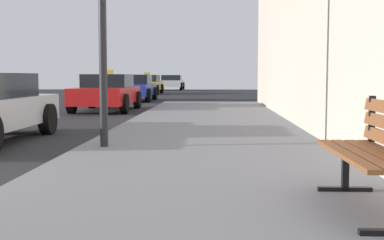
{
  "coord_description": "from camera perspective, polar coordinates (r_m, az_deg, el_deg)",
  "views": [
    {
      "loc": [
        4.08,
        -5.35,
        1.22
      ],
      "look_at": [
        3.79,
        1.21,
        0.66
      ],
      "focal_mm": 48.15,
      "sensor_mm": 36.0,
      "label": 1
    }
  ],
  "objects": [
    {
      "name": "car_blue",
      "position": [
        25.07,
        -6.54,
        3.59
      ],
      "size": [
        2.0,
        4.07,
        1.27
      ],
      "rotation": [
        0.0,
        0.0,
        3.14
      ],
      "color": "#233899",
      "rests_on": "ground_plane"
    },
    {
      "name": "sidewalk",
      "position": [
        5.48,
        1.65,
        -7.17
      ],
      "size": [
        4.0,
        32.0,
        0.15
      ],
      "primitive_type": "cube",
      "color": "slate",
      "rests_on": "ground_plane"
    },
    {
      "name": "car_yellow",
      "position": [
        34.7,
        -5.04,
        3.97
      ],
      "size": [
        1.94,
        4.57,
        1.43
      ],
      "rotation": [
        0.0,
        0.0,
        3.14
      ],
      "color": "yellow",
      "rests_on": "ground_plane"
    },
    {
      "name": "bench",
      "position": [
        4.35,
        20.08,
        -2.81
      ],
      "size": [
        0.52,
        1.58,
        0.89
      ],
      "rotation": [
        0.0,
        0.0,
        0.01
      ],
      "color": "brown",
      "rests_on": "sidewalk"
    },
    {
      "name": "car_white",
      "position": [
        44.39,
        -2.28,
        4.2
      ],
      "size": [
        2.06,
        4.58,
        1.27
      ],
      "rotation": [
        0.0,
        0.0,
        3.14
      ],
      "color": "white",
      "rests_on": "ground_plane"
    },
    {
      "name": "car_red",
      "position": [
        18.18,
        -9.39,
        3.06
      ],
      "size": [
        1.94,
        4.31,
        1.43
      ],
      "rotation": [
        0.0,
        0.0,
        3.14
      ],
      "color": "red",
      "rests_on": "ground_plane"
    }
  ]
}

